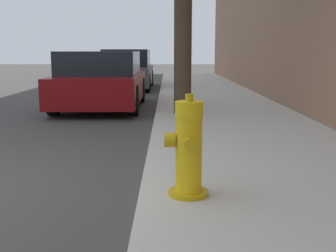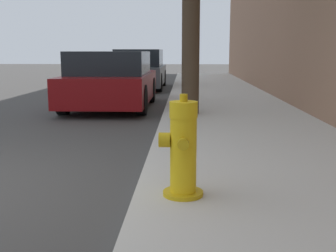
{
  "view_description": "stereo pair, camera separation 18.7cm",
  "coord_description": "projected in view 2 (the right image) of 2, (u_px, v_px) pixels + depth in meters",
  "views": [
    {
      "loc": [
        2.21,
        -3.62,
        1.34
      ],
      "look_at": [
        2.21,
        1.01,
        0.51
      ],
      "focal_mm": 45.0,
      "sensor_mm": 36.0,
      "label": 1
    },
    {
      "loc": [
        2.4,
        -3.62,
        1.34
      ],
      "look_at": [
        2.21,
        1.01,
        0.51
      ],
      "focal_mm": 45.0,
      "sensor_mm": 36.0,
      "label": 2
    }
  ],
  "objects": [
    {
      "name": "fire_hydrant",
      "position": [
        183.0,
        150.0,
        3.51
      ],
      "size": [
        0.38,
        0.38,
        0.86
      ],
      "color": "#C39C11",
      "rests_on": "sidewalk_slab"
    },
    {
      "name": "parked_car_near",
      "position": [
        111.0,
        81.0,
        9.93
      ],
      "size": [
        1.87,
        3.82,
        1.33
      ],
      "color": "maroon",
      "rests_on": "ground_plane"
    },
    {
      "name": "parked_car_mid",
      "position": [
        140.0,
        70.0,
        15.04
      ],
      "size": [
        1.71,
        4.02,
        1.39
      ],
      "color": "#4C5156",
      "rests_on": "ground_plane"
    },
    {
      "name": "sidewalk_slab",
      "position": [
        295.0,
        196.0,
        3.74
      ],
      "size": [
        2.84,
        40.0,
        0.13
      ],
      "color": "beige",
      "rests_on": "ground_plane"
    }
  ]
}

